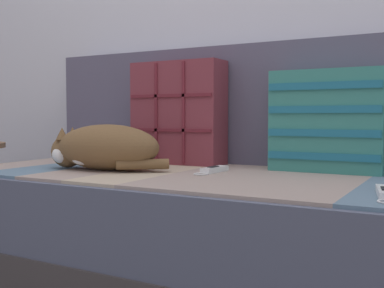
{
  "coord_description": "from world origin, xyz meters",
  "views": [
    {
      "loc": [
        0.73,
        -1.34,
        0.58
      ],
      "look_at": [
        -0.03,
        0.04,
        0.49
      ],
      "focal_mm": 45.0,
      "sensor_mm": 36.0,
      "label": 1
    }
  ],
  "objects_px": {
    "game_remote_far": "(214,170)",
    "throw_pillow_quilted": "(178,113)",
    "throw_pillow_striped": "(327,121)",
    "sleeping_cat": "(102,148)",
    "couch": "(211,230)"
  },
  "relations": [
    {
      "from": "couch",
      "to": "sleeping_cat",
      "type": "distance_m",
      "value": 0.48
    },
    {
      "from": "sleeping_cat",
      "to": "couch",
      "type": "bearing_deg",
      "value": 17.04
    },
    {
      "from": "throw_pillow_striped",
      "to": "sleeping_cat",
      "type": "xyz_separation_m",
      "value": [
        -0.71,
        -0.33,
        -0.1
      ]
    },
    {
      "from": "throw_pillow_striped",
      "to": "game_remote_far",
      "type": "relative_size",
      "value": 2.06
    },
    {
      "from": "couch",
      "to": "throw_pillow_quilted",
      "type": "relative_size",
      "value": 4.66
    },
    {
      "from": "sleeping_cat",
      "to": "throw_pillow_quilted",
      "type": "bearing_deg",
      "value": 70.38
    },
    {
      "from": "couch",
      "to": "throw_pillow_quilted",
      "type": "xyz_separation_m",
      "value": [
        -0.26,
        0.22,
        0.4
      ]
    },
    {
      "from": "throw_pillow_quilted",
      "to": "sleeping_cat",
      "type": "distance_m",
      "value": 0.38
    },
    {
      "from": "throw_pillow_quilted",
      "to": "game_remote_far",
      "type": "bearing_deg",
      "value": -38.49
    },
    {
      "from": "throw_pillow_quilted",
      "to": "sleeping_cat",
      "type": "height_order",
      "value": "throw_pillow_quilted"
    },
    {
      "from": "sleeping_cat",
      "to": "throw_pillow_striped",
      "type": "bearing_deg",
      "value": 25.05
    },
    {
      "from": "couch",
      "to": "sleeping_cat",
      "type": "xyz_separation_m",
      "value": [
        -0.38,
        -0.12,
        0.28
      ]
    },
    {
      "from": "sleeping_cat",
      "to": "game_remote_far",
      "type": "distance_m",
      "value": 0.41
    },
    {
      "from": "game_remote_far",
      "to": "throw_pillow_quilted",
      "type": "bearing_deg",
      "value": 141.51
    },
    {
      "from": "throw_pillow_striped",
      "to": "game_remote_far",
      "type": "distance_m",
      "value": 0.43
    }
  ]
}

